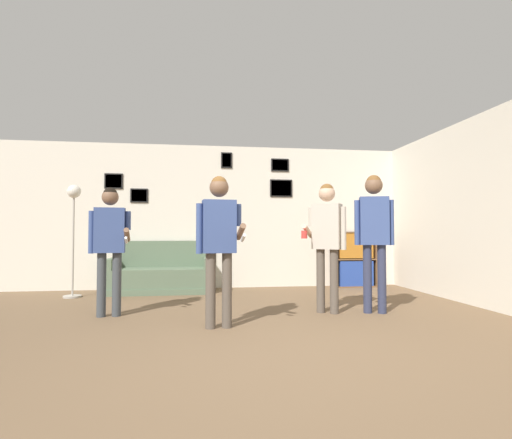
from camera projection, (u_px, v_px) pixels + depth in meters
name	position (u px, v px, depth m)	size (l,w,h in m)	color
ground_plane	(290.00, 368.00, 3.04)	(20.00, 20.00, 0.00)	brown
wall_back	(237.00, 216.00, 7.65)	(8.71, 0.08, 2.70)	silver
wall_right	(470.00, 211.00, 5.79)	(0.06, 6.98, 2.70)	silver
couch	(161.00, 275.00, 7.02)	(1.75, 0.80, 0.89)	#5B7056
bookshelf	(354.00, 259.00, 7.71)	(0.82, 0.30, 1.06)	brown
floor_lamp	(74.00, 215.00, 6.46)	(0.28, 0.28, 1.82)	#ADA89E
person_player_foreground_left	(110.00, 237.00, 4.97)	(0.52, 0.43, 1.61)	#3D4247
person_player_foreground_center	(219.00, 234.00, 4.37)	(0.52, 0.44, 1.66)	brown
person_watcher_holding_cup	(327.00, 233.00, 5.19)	(0.58, 0.37, 1.68)	brown
person_spectator_near_bookshelf	(374.00, 227.00, 5.19)	(0.48, 0.30, 1.79)	#2D334C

